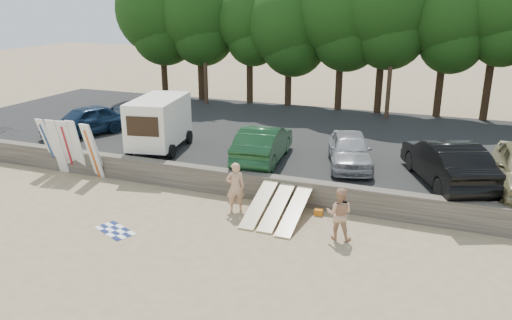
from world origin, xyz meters
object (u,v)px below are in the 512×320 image
Objects in this scene: box_trailer at (159,121)px; car_1 at (263,144)px; car_0 at (85,121)px; beachgoer_b at (339,214)px; cooler at (275,207)px; car_3 at (446,162)px; beachgoer_a at (235,187)px; car_2 at (350,150)px.

box_trailer is 5.19m from car_1.
box_trailer reaches higher than car_0.
car_1 is (10.22, -0.78, 0.03)m from car_0.
beachgoer_b is (9.59, -4.72, -1.19)m from box_trailer.
cooler is at bearing 3.07° from car_0.
car_3 reaches higher than cooler.
beachgoer_a is (5.56, -3.90, -1.13)m from box_trailer.
car_0 is 2.54× the size of beachgoer_b.
cooler is at bearing 111.00° from car_1.
box_trailer reaches higher than beachgoer_a.
car_3 is (12.67, -0.00, -0.50)m from box_trailer.
beachgoer_b is (14.65, -5.59, -0.58)m from car_0.
box_trailer reaches higher than car_2.
cooler is (-2.66, 1.37, -0.73)m from beachgoer_b.
car_1 is at bearing 175.26° from car_2.
car_3 reaches higher than beachgoer_b.
box_trailer is at bearing 169.58° from car_2.
car_1 reaches higher than car_0.
box_trailer reaches higher than car_3.
car_0 is 0.85× the size of car_3.
cooler is at bearing 6.74° from car_3.
beachgoer_a is at bearing 5.21° from car_3.
car_1 is 12.68× the size of cooler.
beachgoer_b is (-3.08, -4.72, -0.69)m from car_3.
car_2 reaches higher than beachgoer_b.
car_3 is 6.80m from cooler.
car_1 is at bearing -24.20° from car_3.
box_trailer is 6.89m from beachgoer_a.
beachgoer_b is at bearing -37.16° from box_trailer.
car_3 is 5.68m from beachgoer_b.
beachgoer_a is at bearing 89.61° from car_1.
car_0 is 17.75m from car_3.
box_trailer is 2.19× the size of beachgoer_a.
cooler is (6.92, -3.36, -1.92)m from box_trailer.
cooler is (11.98, -4.22, -1.31)m from car_0.
beachgoer_b is (4.02, -0.82, -0.06)m from beachgoer_a.
cooler is (1.36, 0.55, -0.78)m from beachgoer_a.
car_0 reaches higher than car_2.
car_2 is at bearing 22.09° from car_0.
beachgoer_b is at bearing 1.59° from car_0.
box_trailer reaches higher than beachgoer_b.
box_trailer is 2.34× the size of beachgoer_b.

